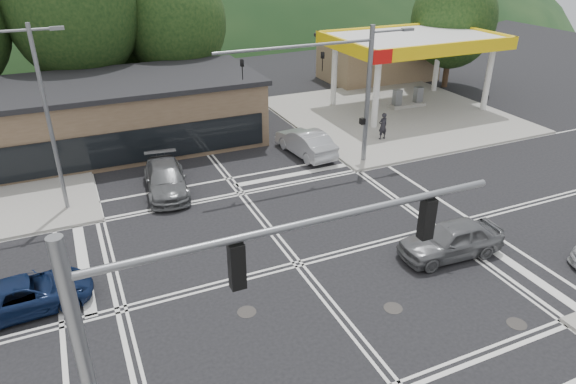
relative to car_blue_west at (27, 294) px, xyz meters
name	(u,v)px	position (x,y,z in m)	size (l,w,h in m)	color
ground	(298,264)	(10.20, -1.45, -0.63)	(120.00, 120.00, 0.00)	black
sidewalk_ne	(393,114)	(25.20, 13.55, -0.56)	(16.00, 16.00, 0.15)	gray
gas_station_canopy	(413,43)	(27.19, 14.54, 4.41)	(12.32, 8.34, 5.75)	silver
convenience_store	(378,59)	(30.20, 23.55, 1.27)	(10.00, 6.00, 3.80)	#846B4F
commercial_row	(63,122)	(2.20, 15.55, 1.37)	(24.00, 8.00, 4.00)	brown
hill_north	(92,9)	(10.20, 88.55, -0.63)	(252.00, 126.00, 140.00)	#18371A
tree_n_b	(73,8)	(4.20, 22.55, 7.16)	(9.00, 9.00, 12.98)	#382619
tree_n_c	(175,22)	(11.20, 22.55, 5.86)	(7.60, 7.60, 10.87)	#382619
tree_n_e	(125,8)	(8.20, 26.55, 6.51)	(8.40, 8.40, 11.98)	#382619
tree_ne	(453,19)	(34.20, 18.55, 5.21)	(7.20, 7.20, 9.99)	#382619
streetlight_nw	(48,112)	(1.76, 7.55, 4.42)	(2.50, 0.25, 9.00)	slate
signal_mast_ne	(350,81)	(17.15, 6.75, 4.44)	(11.65, 0.30, 8.00)	slate
signal_mast_sw	(183,342)	(3.81, -9.65, 4.48)	(9.14, 0.28, 8.00)	slate
car_blue_west	(27,294)	(0.00, 0.00, 0.00)	(2.10, 4.56, 1.27)	#0E1B3E
car_grey_center	(451,239)	(16.40, -3.46, 0.15)	(1.84, 4.58, 1.56)	slate
car_queue_a	(306,142)	(15.70, 9.23, 0.17)	(1.71, 4.90, 1.62)	#A5A7AC
car_queue_b	(209,111)	(11.98, 17.75, 0.17)	(1.90, 4.73, 1.61)	silver
car_northbound	(166,179)	(6.67, 7.55, 0.11)	(2.08, 5.11, 1.48)	#545759
pedestrian	(383,126)	(21.38, 9.26, 0.41)	(0.65, 0.43, 1.79)	black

